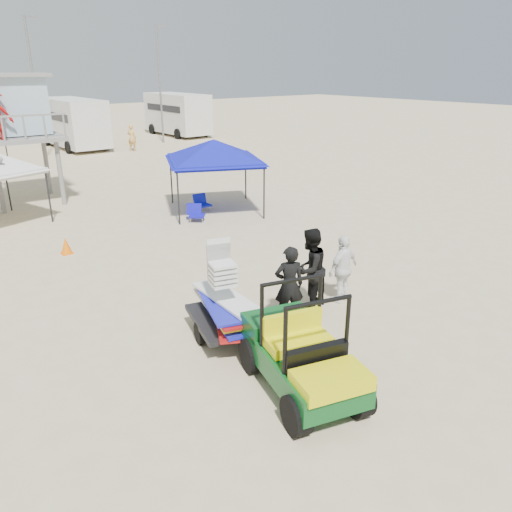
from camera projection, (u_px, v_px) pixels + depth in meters
ground at (336, 374)px, 9.14m from camera, size 140.00×140.00×0.00m
utility_cart at (303, 347)px, 8.32m from camera, size 1.88×2.75×1.91m
surf_trailer at (223, 305)px, 10.07m from camera, size 1.62×2.33×1.88m
man_left at (289, 285)px, 10.69m from camera, size 0.77×0.67×1.77m
man_mid at (310, 269)px, 11.34m from camera, size 1.08×0.93×1.92m
man_right at (343, 269)px, 11.70m from camera, size 1.00×0.48×1.66m
lifeguard_tower at (11, 111)px, 19.36m from camera, size 3.28×3.28×4.93m
canopy_blue at (214, 143)px, 18.62m from camera, size 4.33×4.33×3.14m
cone_near at (66, 246)px, 14.92m from camera, size 0.34×0.34×0.50m
beach_chair_b at (201, 202)px, 19.45m from camera, size 0.56×0.59×0.64m
beach_chair_c at (195, 213)px, 18.09m from camera, size 0.74×0.85×0.64m
rv_mid_right at (73, 121)px, 33.94m from camera, size 2.64×7.00×3.25m
rv_far_right at (177, 112)px, 40.27m from camera, size 2.64×6.60×3.25m
light_pole_left at (35, 90)px, 29.22m from camera, size 0.14×0.14×8.00m
light_pole_right at (160, 86)px, 35.55m from camera, size 0.14×0.14×8.00m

